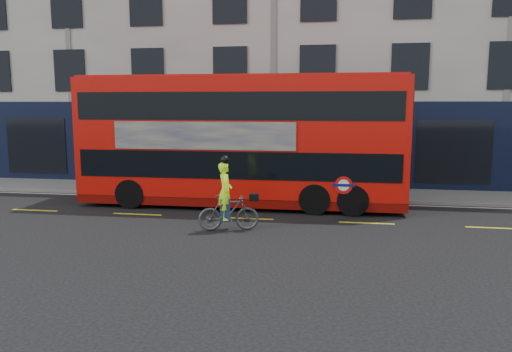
# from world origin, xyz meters

# --- Properties ---
(ground) EXTENTS (120.00, 120.00, 0.00)m
(ground) POSITION_xyz_m (0.00, 0.00, 0.00)
(ground) COLOR black
(ground) RESTS_ON ground
(pavement) EXTENTS (60.00, 3.00, 0.12)m
(pavement) POSITION_xyz_m (0.00, 6.50, 0.06)
(pavement) COLOR slate
(pavement) RESTS_ON ground
(kerb) EXTENTS (60.00, 0.12, 0.13)m
(kerb) POSITION_xyz_m (0.00, 5.00, 0.07)
(kerb) COLOR slate
(kerb) RESTS_ON ground
(building_terrace) EXTENTS (50.00, 10.07, 15.00)m
(building_terrace) POSITION_xyz_m (0.00, 12.94, 7.49)
(building_terrace) COLOR beige
(building_terrace) RESTS_ON ground
(road_edge_line) EXTENTS (58.00, 0.10, 0.01)m
(road_edge_line) POSITION_xyz_m (0.00, 4.70, 0.00)
(road_edge_line) COLOR silver
(road_edge_line) RESTS_ON ground
(lane_dashes) EXTENTS (58.00, 0.12, 0.01)m
(lane_dashes) POSITION_xyz_m (0.00, 1.50, 0.00)
(lane_dashes) COLOR gold
(lane_dashes) RESTS_ON ground
(bus) EXTENTS (12.31, 2.94, 4.95)m
(bus) POSITION_xyz_m (-0.62, 3.73, 2.54)
(bus) COLOR red
(bus) RESTS_ON ground
(cyclist) EXTENTS (1.95, 0.97, 2.35)m
(cyclist) POSITION_xyz_m (-0.31, -0.18, 0.78)
(cyclist) COLOR #474A4C
(cyclist) RESTS_ON ground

